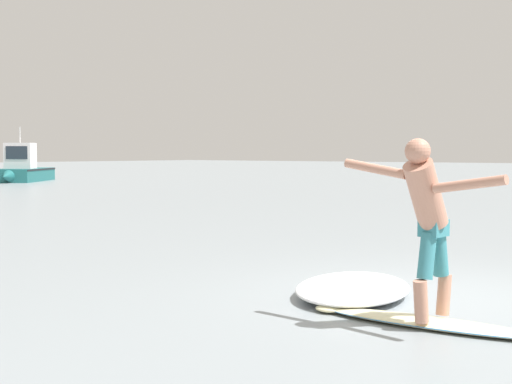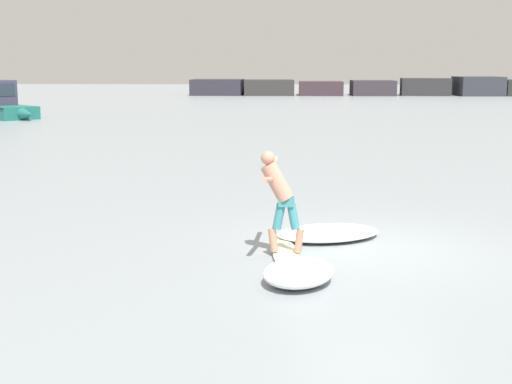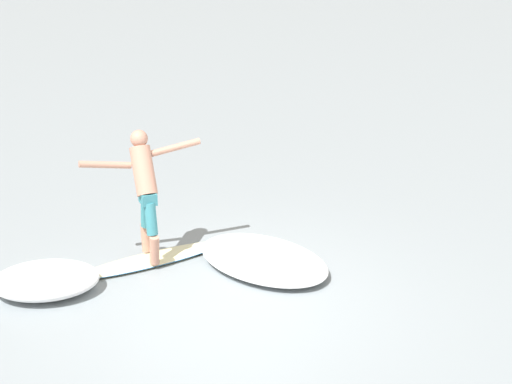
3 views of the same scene
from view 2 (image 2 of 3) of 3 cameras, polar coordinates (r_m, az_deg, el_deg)
The scene contains 6 objects.
ground_plane at distance 12.85m, azimuth 9.10°, elevation -4.50°, with size 200.00×200.00×0.00m, color gray.
rock_jetty_breakwater at distance 75.07m, azimuth 10.77°, elevation 8.22°, with size 42.36×4.60×1.91m.
surfboard at distance 12.24m, azimuth 2.39°, elevation -4.94°, with size 0.65×2.38×0.21m.
surfer at distance 11.97m, azimuth 1.82°, elevation -0.02°, with size 0.76×1.67×1.73m.
wave_foam_at_tail at distance 13.50m, azimuth 5.78°, elevation -3.27°, with size 2.33×1.93×0.20m.
wave_foam_at_nose at distance 10.74m, azimuth 3.43°, elevation -6.44°, with size 1.39×1.61×0.33m.
Camera 2 is at (-1.38, -12.36, 3.25)m, focal length 50.00 mm.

